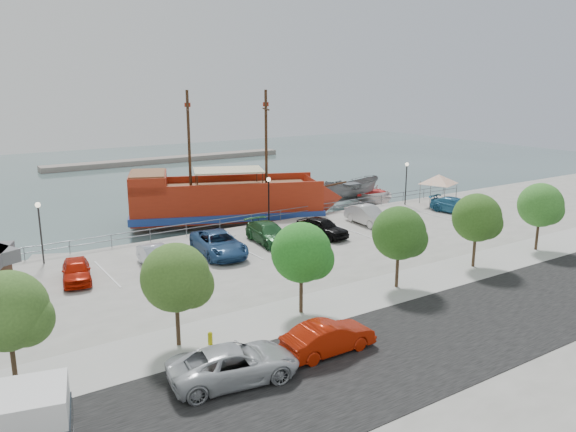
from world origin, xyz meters
TOP-DOWN VIEW (x-y plane):
  - ground at (0.00, 0.00)m, footprint 160.00×160.00m
  - street at (0.00, -16.00)m, footprint 100.00×8.00m
  - sidewalk at (0.00, -10.00)m, footprint 100.00×4.00m
  - seawall_railing at (0.00, 7.80)m, footprint 50.00×0.06m
  - far_shore at (10.00, 55.00)m, footprint 40.00×3.00m
  - pirate_ship at (0.66, 12.41)m, footprint 20.70×12.54m
  - patrol_boat at (14.72, 13.43)m, footprint 7.02×3.52m
  - speedboat at (16.85, 12.86)m, footprint 6.55×8.53m
  - dock_west at (-15.41, 9.20)m, footprint 6.69×4.24m
  - dock_mid at (6.80, 9.20)m, footprint 7.54×4.72m
  - dock_east at (16.03, 9.20)m, footprint 6.47×3.83m
  - canopy_tent at (18.54, 4.59)m, footprint 5.70×5.70m
  - street_van at (-14.28, -14.27)m, footprint 5.81×3.31m
  - street_sedan at (-9.50, -14.41)m, footprint 4.50×1.59m
  - fire_hydrant at (-13.74, -10.80)m, footprint 0.24×0.24m
  - lamp_post_left at (-18.00, 6.50)m, footprint 0.36×0.36m
  - lamp_post_mid at (0.00, 6.50)m, footprint 0.36×0.36m
  - lamp_post_right at (16.00, 6.50)m, footprint 0.36×0.36m
  - tree_a at (-21.85, -10.07)m, footprint 3.30×3.20m
  - tree_b at (-14.85, -10.07)m, footprint 3.30×3.20m
  - tree_c at (-7.85, -10.07)m, footprint 3.30×3.20m
  - tree_d at (-0.85, -10.07)m, footprint 3.30×3.20m
  - tree_e at (6.15, -10.07)m, footprint 3.30×3.20m
  - tree_f at (13.15, -10.07)m, footprint 3.30×3.20m
  - parked_car_a at (-16.94, 1.60)m, footprint 2.46×4.41m
  - parked_car_b at (-11.88, 1.50)m, footprint 1.87×4.49m
  - parked_car_c at (-7.08, 1.75)m, footprint 3.41×6.28m
  - parked_car_d at (-2.52, 2.38)m, footprint 2.62×5.48m
  - parked_car_e at (1.91, 1.49)m, footprint 2.76×4.91m
  - parked_car_f at (7.61, 2.54)m, footprint 2.06×5.00m
  - parked_car_h at (17.41, 1.33)m, footprint 2.78×5.15m

SIDE VIEW (x-z plane):
  - ground at x=0.00m, z-range -1.00..-1.00m
  - dock_east at x=16.03m, z-range -1.00..-0.64m
  - dock_west at x=-15.41m, z-range -1.00..-0.63m
  - dock_mid at x=6.80m, z-range -1.00..-0.58m
  - far_shore at x=10.00m, z-range -1.00..-0.20m
  - speedboat at x=16.85m, z-range -1.00..0.64m
  - street at x=0.00m, z-range -0.01..0.03m
  - sidewalk at x=0.00m, z-range -0.01..0.04m
  - patrol_boat at x=14.72m, z-range -1.00..1.60m
  - fire_hydrant at x=-13.74m, z-range 0.03..0.72m
  - seawall_railing at x=0.00m, z-range 0.03..1.03m
  - parked_car_h at x=17.41m, z-range 0.00..1.42m
  - parked_car_a at x=-16.94m, z-range 0.00..1.42m
  - parked_car_b at x=-11.88m, z-range 0.00..1.45m
  - street_sedan at x=-9.50m, z-range 0.00..1.48m
  - street_van at x=-14.28m, z-range 0.00..1.53m
  - parked_car_d at x=-2.52m, z-range 0.00..1.54m
  - parked_car_e at x=1.91m, z-range 0.00..1.58m
  - parked_car_f at x=7.61m, z-range 0.00..1.61m
  - parked_car_c at x=-7.08m, z-range 0.00..1.67m
  - pirate_ship at x=0.66m, z-range -5.29..7.61m
  - lamp_post_left at x=-18.00m, z-range 0.80..5.08m
  - lamp_post_mid at x=0.00m, z-range 0.80..5.08m
  - lamp_post_right at x=16.00m, z-range 0.80..5.08m
  - canopy_tent at x=18.54m, z-range 1.32..4.90m
  - tree_a at x=-21.85m, z-range 0.80..5.80m
  - tree_b at x=-14.85m, z-range 0.80..5.80m
  - tree_c at x=-7.85m, z-range 0.80..5.80m
  - tree_d at x=-0.85m, z-range 0.80..5.80m
  - tree_e at x=6.15m, z-range 0.80..5.80m
  - tree_f at x=13.15m, z-range 0.80..5.80m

